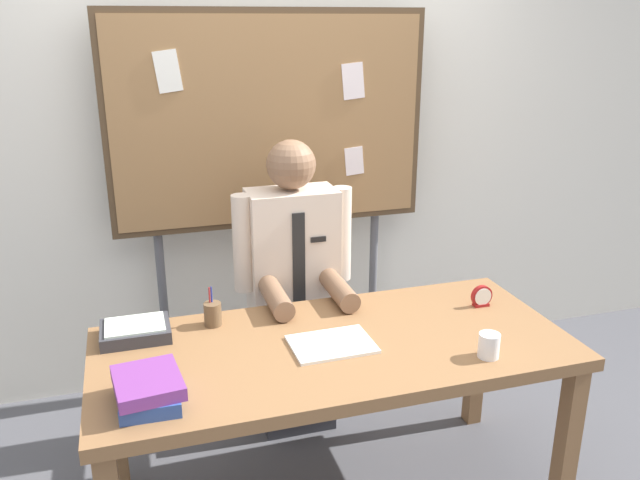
% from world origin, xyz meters
% --- Properties ---
extents(back_wall, '(6.40, 0.08, 2.70)m').
position_xyz_m(back_wall, '(0.00, 1.22, 1.35)').
color(back_wall, silver).
rests_on(back_wall, ground_plane).
extents(desk, '(1.79, 0.81, 0.74)m').
position_xyz_m(desk, '(0.00, 0.00, 0.65)').
color(desk, brown).
rests_on(desk, ground_plane).
extents(person, '(0.55, 0.56, 1.40)m').
position_xyz_m(person, '(0.00, 0.61, 0.66)').
color(person, '#2D2D33').
rests_on(person, ground_plane).
extents(bulletin_board, '(1.57, 0.09, 1.95)m').
position_xyz_m(bulletin_board, '(0.00, 1.01, 1.40)').
color(bulletin_board, '#4C3823').
rests_on(bulletin_board, ground_plane).
extents(book_stack, '(0.23, 0.26, 0.09)m').
position_xyz_m(book_stack, '(-0.69, -0.21, 0.78)').
color(book_stack, '#2D4C99').
rests_on(book_stack, desk).
extents(open_notebook, '(0.31, 0.23, 0.01)m').
position_xyz_m(open_notebook, '(-0.02, -0.02, 0.74)').
color(open_notebook, white).
rests_on(open_notebook, desk).
extents(desk_clock, '(0.09, 0.04, 0.09)m').
position_xyz_m(desk_clock, '(0.70, 0.13, 0.78)').
color(desk_clock, maroon).
rests_on(desk_clock, desk).
extents(coffee_mug, '(0.08, 0.08, 0.09)m').
position_xyz_m(coffee_mug, '(0.50, -0.26, 0.78)').
color(coffee_mug, white).
rests_on(coffee_mug, desk).
extents(pen_holder, '(0.07, 0.07, 0.16)m').
position_xyz_m(pen_holder, '(-0.42, 0.28, 0.78)').
color(pen_holder, brown).
rests_on(pen_holder, desk).
extents(paper_tray, '(0.26, 0.20, 0.06)m').
position_xyz_m(paper_tray, '(-0.72, 0.26, 0.76)').
color(paper_tray, '#333338').
rests_on(paper_tray, desk).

